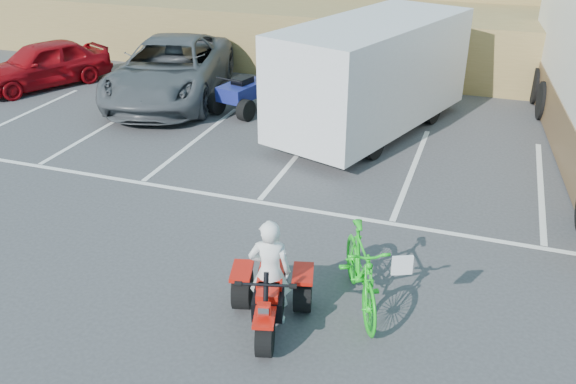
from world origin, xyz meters
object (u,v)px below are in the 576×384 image
(green_dirt_bike, at_px, (361,270))
(quad_atv_blue, at_px, (243,111))
(grey_pickup, at_px, (170,69))
(cargo_trailer, at_px, (372,73))
(quad_atv_green, at_px, (333,116))
(red_car, at_px, (43,64))
(rider, at_px, (270,272))
(red_trike_atv, at_px, (270,326))

(green_dirt_bike, xyz_separation_m, quad_atv_blue, (-5.11, 7.62, -0.63))
(grey_pickup, relative_size, cargo_trailer, 0.96)
(green_dirt_bike, height_order, quad_atv_blue, green_dirt_bike)
(quad_atv_blue, height_order, quad_atv_green, quad_atv_blue)
(grey_pickup, bearing_deg, red_car, 169.53)
(grey_pickup, distance_m, red_car, 4.38)
(rider, xyz_separation_m, quad_atv_blue, (-3.96, 8.39, -0.83))
(red_trike_atv, distance_m, cargo_trailer, 8.36)
(red_trike_atv, distance_m, rider, 0.84)
(red_trike_atv, distance_m, green_dirt_bike, 1.56)
(green_dirt_bike, height_order, cargo_trailer, cargo_trailer)
(cargo_trailer, distance_m, quad_atv_green, 2.08)
(green_dirt_bike, bearing_deg, red_car, 122.51)
(cargo_trailer, bearing_deg, red_car, -163.92)
(grey_pickup, bearing_deg, red_trike_atv, -68.06)
(rider, xyz_separation_m, quad_atv_green, (-1.48, 8.87, -0.83))
(cargo_trailer, relative_size, quad_atv_blue, 3.84)
(rider, relative_size, red_car, 0.40)
(green_dirt_bike, height_order, red_car, red_car)
(grey_pickup, height_order, red_car, grey_pickup)
(red_trike_atv, height_order, grey_pickup, grey_pickup)
(green_dirt_bike, bearing_deg, quad_atv_green, 83.60)
(red_car, bearing_deg, quad_atv_blue, 24.98)
(rider, distance_m, quad_atv_green, 9.03)
(rider, height_order, quad_atv_blue, rider)
(red_trike_atv, distance_m, quad_atv_green, 9.14)
(red_car, xyz_separation_m, quad_atv_blue, (6.87, -0.21, -0.71))
(grey_pickup, xyz_separation_m, quad_atv_green, (4.99, 0.01, -0.86))
(red_car, bearing_deg, cargo_trailer, 23.88)
(rider, bearing_deg, quad_atv_blue, -79.44)
(cargo_trailer, bearing_deg, quad_atv_green, 164.85)
(rider, relative_size, quad_atv_blue, 0.98)
(rider, bearing_deg, grey_pickup, -68.61)
(grey_pickup, distance_m, cargo_trailer, 6.25)
(red_car, xyz_separation_m, quad_atv_green, (9.36, 0.27, -0.71))
(quad_atv_blue, bearing_deg, green_dirt_bike, -42.53)
(rider, relative_size, quad_atv_green, 1.01)
(red_car, height_order, cargo_trailer, cargo_trailer)
(rider, relative_size, cargo_trailer, 0.26)
(cargo_trailer, bearing_deg, rider, -68.94)
(red_car, relative_size, quad_atv_green, 2.52)
(rider, height_order, red_car, rider)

